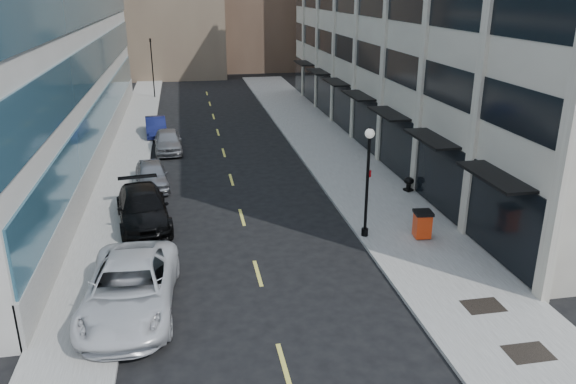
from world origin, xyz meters
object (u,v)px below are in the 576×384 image
object	(u,v)px
car_silver_sedan	(152,175)
trash_bin	(422,223)
traffic_signal	(150,42)
lamppost	(368,173)
car_black_pickup	(143,208)
urn_planter	(409,183)
car_white_van	(130,288)
sign_post	(368,183)
car_grey_sedan	(168,141)
car_blue_sedan	(156,127)

from	to	relation	value
car_silver_sedan	trash_bin	size ratio (longest dim) A/B	3.45
traffic_signal	lamppost	size ratio (longest dim) A/B	1.35
trash_bin	car_black_pickup	bearing A→B (deg)	167.17
car_black_pickup	lamppost	xyz separation A→B (m)	(10.10, -3.56, 2.33)
lamppost	urn_planter	size ratio (longest dim) A/B	6.57
urn_planter	car_silver_sedan	bearing A→B (deg)	165.53
car_white_van	sign_post	bearing A→B (deg)	36.84
car_white_van	urn_planter	xyz separation A→B (m)	(14.40, 9.82, -0.30)
car_white_van	car_silver_sedan	bearing A→B (deg)	92.38
car_black_pickup	car_silver_sedan	xyz separation A→B (m)	(0.19, 5.49, -0.09)
car_black_pickup	sign_post	world-z (taller)	sign_post
car_black_pickup	traffic_signal	bearing A→B (deg)	83.45
car_grey_sedan	urn_planter	bearing A→B (deg)	-42.26
traffic_signal	car_blue_sedan	bearing A→B (deg)	-87.52
sign_post	car_silver_sedan	bearing A→B (deg)	132.95
car_black_pickup	car_grey_sedan	xyz separation A→B (m)	(1.00, 13.00, -0.06)
car_silver_sedan	sign_post	xyz separation A→B (m)	(11.01, -6.03, 0.87)
car_silver_sedan	car_grey_sedan	xyz separation A→B (m)	(0.81, 7.51, 0.03)
traffic_signal	urn_planter	xyz separation A→B (m)	(15.10, -32.18, -5.09)
car_white_van	car_grey_sedan	size ratio (longest dim) A/B	1.45
car_white_van	car_black_pickup	size ratio (longest dim) A/B	1.14
car_grey_sedan	trash_bin	size ratio (longest dim) A/B	3.59
car_black_pickup	car_grey_sedan	distance (m)	13.04
car_blue_sedan	traffic_signal	bearing A→B (deg)	88.29
car_grey_sedan	sign_post	bearing A→B (deg)	-55.44
car_white_van	car_black_pickup	xyz separation A→B (m)	(0.00, 8.00, -0.08)
car_silver_sedan	sign_post	distance (m)	12.59
urn_planter	trash_bin	bearing A→B (deg)	-106.69
lamppost	sign_post	world-z (taller)	lamppost
traffic_signal	car_black_pickup	size ratio (longest dim) A/B	1.20
car_grey_sedan	urn_planter	xyz separation A→B (m)	(13.40, -11.18, -0.16)
car_black_pickup	urn_planter	distance (m)	14.52
car_blue_sedan	car_black_pickup	bearing A→B (deg)	-94.19
car_silver_sedan	car_black_pickup	bearing A→B (deg)	-98.10
lamppost	traffic_signal	bearing A→B (deg)	106.04
traffic_signal	urn_planter	distance (m)	35.91
car_silver_sedan	urn_planter	xyz separation A→B (m)	(14.21, -3.67, -0.13)
traffic_signal	lamppost	world-z (taller)	traffic_signal
car_blue_sedan	car_grey_sedan	distance (m)	4.95
trash_bin	urn_planter	distance (m)	6.33
car_white_van	car_silver_sedan	xyz separation A→B (m)	(0.19, 13.49, -0.17)
car_white_van	traffic_signal	bearing A→B (deg)	94.14
car_grey_sedan	car_white_van	bearing A→B (deg)	-95.15
car_black_pickup	urn_planter	bearing A→B (deg)	-0.52
car_silver_sedan	trash_bin	bearing A→B (deg)	-44.27
car_grey_sedan	sign_post	world-z (taller)	sign_post
trash_bin	urn_planter	xyz separation A→B (m)	(1.82, 6.06, -0.22)
car_black_pickup	trash_bin	xyz separation A→B (m)	(12.58, -4.24, -0.00)
car_white_van	car_grey_sedan	bearing A→B (deg)	90.46
car_silver_sedan	sign_post	bearing A→B (deg)	-34.85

